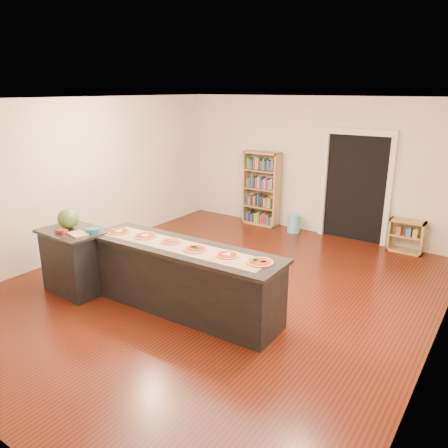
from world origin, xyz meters
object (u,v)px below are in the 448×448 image
Objects in this scene: kitchen_island at (184,278)px; side_counter at (76,260)px; bookshelf at (261,189)px; waste_bin at (294,224)px; watermelon at (68,218)px; low_shelf at (406,236)px.

kitchen_island is 1.78m from side_counter.
side_counter is 4.55m from bookshelf.
waste_bin is (1.46, 4.40, -0.29)m from side_counter.
side_counter is at bearing -11.35° from watermelon.
side_counter is 4.64m from waste_bin.
watermelon is (-3.81, -4.49, 0.80)m from low_shelf.
bookshelf reaches higher than watermelon.
watermelon is at bearing -130.33° from low_shelf.
kitchen_island is at bearing -74.47° from bookshelf.
watermelon is (-1.83, -0.41, 0.64)m from kitchen_island.
waste_bin is (-0.26, 3.97, -0.28)m from kitchen_island.
watermelon is (-1.58, -4.37, 0.92)m from waste_bin.
bookshelf is 4.25× the size of waste_bin.
bookshelf is at bearing 173.25° from waste_bin.
watermelon is at bearing -109.81° from waste_bin.
kitchen_island is at bearing -86.27° from waste_bin.
side_counter is at bearing -129.35° from low_shelf.
kitchen_island is 4.24m from bookshelf.
side_counter is 0.64m from watermelon.
low_shelf is 2.24m from waste_bin.
kitchen_island is 9.36× the size of watermelon.
watermelon is at bearing 171.87° from side_counter.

